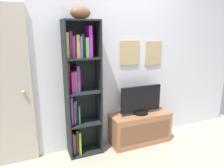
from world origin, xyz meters
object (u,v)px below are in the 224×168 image
object	(u,v)px
tv_stand	(140,128)
television	(141,101)
football	(80,13)
bookshelf	(79,86)

from	to	relation	value
tv_stand	television	xyz separation A→B (m)	(-0.00, 0.00, 0.44)
football	tv_stand	bearing A→B (deg)	-3.20
bookshelf	football	distance (m)	0.92
football	television	xyz separation A→B (m)	(0.85, -0.05, -1.21)
football	television	size ratio (longest dim) A/B	0.39
football	television	distance (m)	1.48
television	tv_stand	bearing A→B (deg)	-90.00
tv_stand	football	bearing A→B (deg)	176.80
tv_stand	bookshelf	bearing A→B (deg)	174.95
bookshelf	tv_stand	bearing A→B (deg)	-5.05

